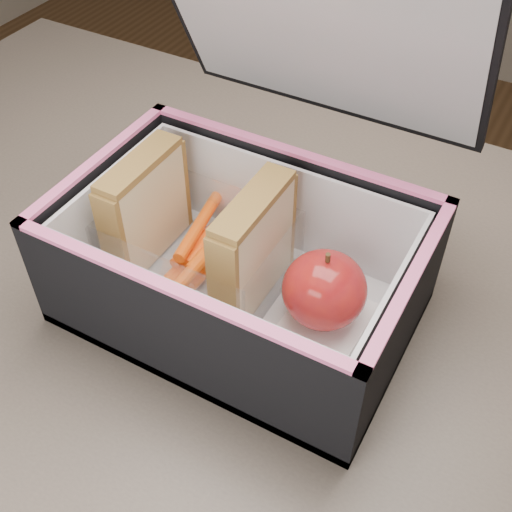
{
  "coord_description": "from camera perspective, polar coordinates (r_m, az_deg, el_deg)",
  "views": [
    {
      "loc": [
        0.2,
        -0.32,
        1.21
      ],
      "look_at": [
        0.01,
        0.03,
        0.81
      ],
      "focal_mm": 45.0,
      "sensor_mm": 36.0,
      "label": 1
    }
  ],
  "objects": [
    {
      "name": "kitchen_table",
      "position": [
        0.67,
        -1.77,
        -10.97
      ],
      "size": [
        1.2,
        0.8,
        0.75
      ],
      "color": "brown",
      "rests_on": "ground"
    },
    {
      "name": "lunch_bag",
      "position": [
        0.56,
        -1.14,
        0.15
      ],
      "size": [
        0.3,
        0.29,
        0.29
      ],
      "color": "black",
      "rests_on": "kitchen_table"
    },
    {
      "name": "plastic_tub",
      "position": [
        0.6,
        -5.06,
        0.87
      ],
      "size": [
        0.16,
        0.11,
        0.07
      ],
      "primitive_type": null,
      "color": "white",
      "rests_on": "lunch_bag"
    },
    {
      "name": "sandwich_left",
      "position": [
        0.61,
        -9.79,
        4.28
      ],
      "size": [
        0.03,
        0.1,
        0.11
      ],
      "color": "#CDBD83",
      "rests_on": "plastic_tub"
    },
    {
      "name": "sandwich_right",
      "position": [
        0.56,
        -0.23,
        0.71
      ],
      "size": [
        0.03,
        0.1,
        0.11
      ],
      "color": "#CDBD83",
      "rests_on": "plastic_tub"
    },
    {
      "name": "carrot_sticks",
      "position": [
        0.62,
        -4.4,
        1.01
      ],
      "size": [
        0.05,
        0.14,
        0.03
      ],
      "color": "#FF5E09",
      "rests_on": "plastic_tub"
    },
    {
      "name": "paper_napkin",
      "position": [
        0.58,
        6.48,
        -5.46
      ],
      "size": [
        0.07,
        0.07,
        0.01
      ],
      "primitive_type": "cube",
      "rotation": [
        0.0,
        0.0,
        -0.05
      ],
      "color": "white",
      "rests_on": "lunch_bag"
    },
    {
      "name": "red_apple",
      "position": [
        0.55,
        6.1,
        -2.99
      ],
      "size": [
        0.09,
        0.09,
        0.08
      ],
      "rotation": [
        0.0,
        0.0,
        0.21
      ],
      "color": "maroon",
      "rests_on": "paper_napkin"
    }
  ]
}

